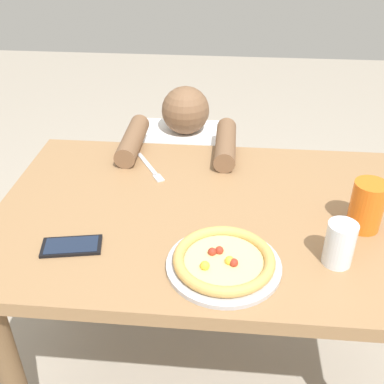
{
  "coord_description": "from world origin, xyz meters",
  "views": [
    {
      "loc": [
        0.03,
        -1.08,
        1.51
      ],
      "look_at": [
        -0.07,
        0.04,
        0.78
      ],
      "focal_mm": 43.42,
      "sensor_mm": 36.0,
      "label": 1
    }
  ],
  "objects_px": {
    "pizza_near": "(224,261)",
    "diner_seated": "(186,196)",
    "fork": "(151,168)",
    "cell_phone": "(72,246)",
    "water_cup_clear": "(340,243)",
    "drink_cup_colored": "(367,206)"
  },
  "relations": [
    {
      "from": "pizza_near",
      "to": "diner_seated",
      "type": "xyz_separation_m",
      "value": [
        -0.17,
        0.8,
        -0.35
      ]
    },
    {
      "from": "pizza_near",
      "to": "fork",
      "type": "xyz_separation_m",
      "value": [
        -0.25,
        0.45,
        -0.02
      ]
    },
    {
      "from": "pizza_near",
      "to": "diner_seated",
      "type": "height_order",
      "value": "diner_seated"
    },
    {
      "from": "cell_phone",
      "to": "diner_seated",
      "type": "bearing_deg",
      "value": 74.53
    },
    {
      "from": "pizza_near",
      "to": "water_cup_clear",
      "type": "distance_m",
      "value": 0.28
    },
    {
      "from": "water_cup_clear",
      "to": "diner_seated",
      "type": "relative_size",
      "value": 0.13
    },
    {
      "from": "water_cup_clear",
      "to": "cell_phone",
      "type": "xyz_separation_m",
      "value": [
        -0.66,
        -0.0,
        -0.05
      ]
    },
    {
      "from": "diner_seated",
      "to": "cell_phone",
      "type": "bearing_deg",
      "value": -105.47
    },
    {
      "from": "drink_cup_colored",
      "to": "cell_phone",
      "type": "relative_size",
      "value": 0.86
    },
    {
      "from": "water_cup_clear",
      "to": "cell_phone",
      "type": "relative_size",
      "value": 0.71
    },
    {
      "from": "pizza_near",
      "to": "water_cup_clear",
      "type": "xyz_separation_m",
      "value": [
        0.27,
        0.04,
        0.04
      ]
    },
    {
      "from": "pizza_near",
      "to": "cell_phone",
      "type": "xyz_separation_m",
      "value": [
        -0.39,
        0.04,
        -0.01
      ]
    },
    {
      "from": "drink_cup_colored",
      "to": "diner_seated",
      "type": "height_order",
      "value": "diner_seated"
    },
    {
      "from": "fork",
      "to": "cell_phone",
      "type": "relative_size",
      "value": 1.14
    },
    {
      "from": "water_cup_clear",
      "to": "fork",
      "type": "xyz_separation_m",
      "value": [
        -0.52,
        0.41,
        -0.06
      ]
    },
    {
      "from": "cell_phone",
      "to": "drink_cup_colored",
      "type": "bearing_deg",
      "value": 11.58
    },
    {
      "from": "cell_phone",
      "to": "diner_seated",
      "type": "height_order",
      "value": "diner_seated"
    },
    {
      "from": "pizza_near",
      "to": "diner_seated",
      "type": "bearing_deg",
      "value": 102.26
    },
    {
      "from": "drink_cup_colored",
      "to": "fork",
      "type": "relative_size",
      "value": 0.75
    },
    {
      "from": "fork",
      "to": "diner_seated",
      "type": "relative_size",
      "value": 0.2
    },
    {
      "from": "fork",
      "to": "cell_phone",
      "type": "xyz_separation_m",
      "value": [
        -0.13,
        -0.41,
        0.0
      ]
    },
    {
      "from": "cell_phone",
      "to": "diner_seated",
      "type": "distance_m",
      "value": 0.86
    }
  ]
}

